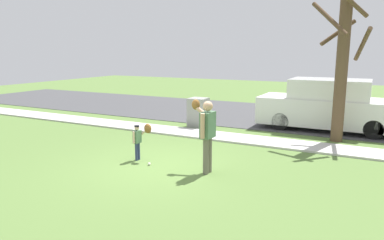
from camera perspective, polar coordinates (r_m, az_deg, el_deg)
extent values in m
plane|color=#567538|center=(12.33, 3.65, -2.75)|extent=(48.00, 48.00, 0.00)
cube|color=beige|center=(12.41, 3.83, -2.52)|extent=(36.00, 1.20, 0.06)
cube|color=#424244|center=(17.03, 10.56, 0.92)|extent=(36.00, 6.80, 0.02)
cylinder|color=#6B6656|center=(8.58, 2.21, -5.78)|extent=(0.14, 0.14, 0.88)
cylinder|color=#6B6656|center=(8.73, 2.73, -5.50)|extent=(0.14, 0.14, 0.88)
cube|color=#4C7251|center=(8.48, 2.51, -0.78)|extent=(0.25, 0.43, 0.62)
sphere|color=tan|center=(8.40, 2.54, 2.22)|extent=(0.24, 0.24, 0.24)
cylinder|color=tan|center=(8.25, 1.69, -0.97)|extent=(0.10, 0.10, 0.58)
cylinder|color=tan|center=(8.78, 1.77, 1.12)|extent=(0.54, 0.12, 0.42)
ellipsoid|color=brown|center=(8.85, 0.61, 2.46)|extent=(0.23, 0.15, 0.26)
cylinder|color=navy|center=(9.86, -8.48, -4.90)|extent=(0.08, 0.08, 0.48)
cylinder|color=navy|center=(9.78, -8.82, -5.03)|extent=(0.08, 0.08, 0.48)
cube|color=#4C7251|center=(9.72, -8.72, -2.65)|extent=(0.14, 0.23, 0.34)
sphere|color=beige|center=(9.66, -8.76, -1.24)|extent=(0.13, 0.13, 0.13)
cylinder|color=black|center=(9.65, -8.77, -0.96)|extent=(0.14, 0.14, 0.04)
cylinder|color=beige|center=(9.71, -7.56, -1.89)|extent=(0.29, 0.07, 0.23)
ellipsoid|color=brown|center=(9.63, -7.04, -1.35)|extent=(0.23, 0.15, 0.26)
cylinder|color=beige|center=(9.61, -9.25, -2.76)|extent=(0.06, 0.06, 0.32)
sphere|color=white|center=(9.39, -6.82, -6.95)|extent=(0.07, 0.07, 0.07)
cube|color=gray|center=(13.91, 1.00, 1.20)|extent=(0.67, 0.66, 1.13)
cylinder|color=brown|center=(12.39, 22.70, 7.68)|extent=(0.38, 0.38, 4.78)
cylinder|color=brown|center=(12.52, 25.49, 10.78)|extent=(0.54, 1.36, 1.03)
cylinder|color=brown|center=(12.81, 22.17, 12.72)|extent=(1.05, 0.69, 0.85)
cylinder|color=brown|center=(11.99, 21.01, 14.82)|extent=(1.26, 1.11, 1.14)
cylinder|color=brown|center=(12.15, 24.43, 16.33)|extent=(0.84, 0.72, 0.74)
cube|color=silver|center=(14.25, 20.84, 1.26)|extent=(5.00, 1.95, 1.00)
cube|color=silver|center=(14.15, 21.07, 4.66)|extent=(2.75, 1.79, 0.70)
cylinder|color=black|center=(13.73, 13.88, -0.19)|extent=(0.64, 0.22, 0.64)
cylinder|color=black|center=(15.39, 15.40, 0.91)|extent=(0.64, 0.22, 0.64)
cylinder|color=black|center=(13.38, 26.89, -1.34)|extent=(0.64, 0.22, 0.64)
cylinder|color=black|center=(15.08, 26.98, -0.09)|extent=(0.64, 0.22, 0.64)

